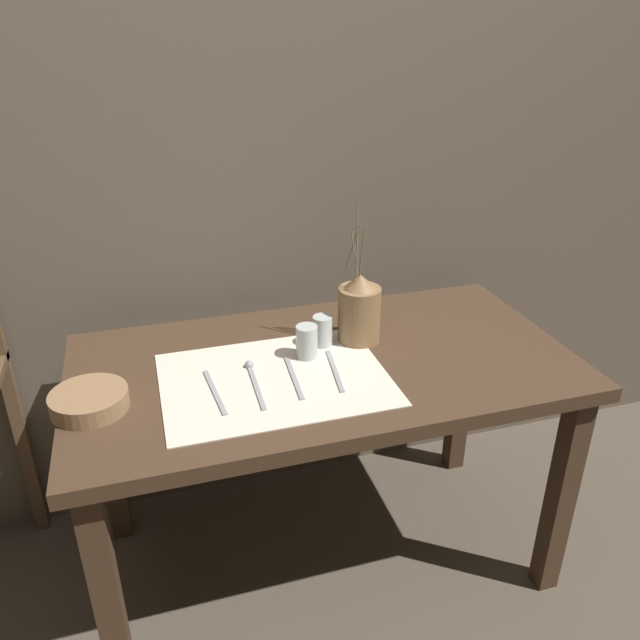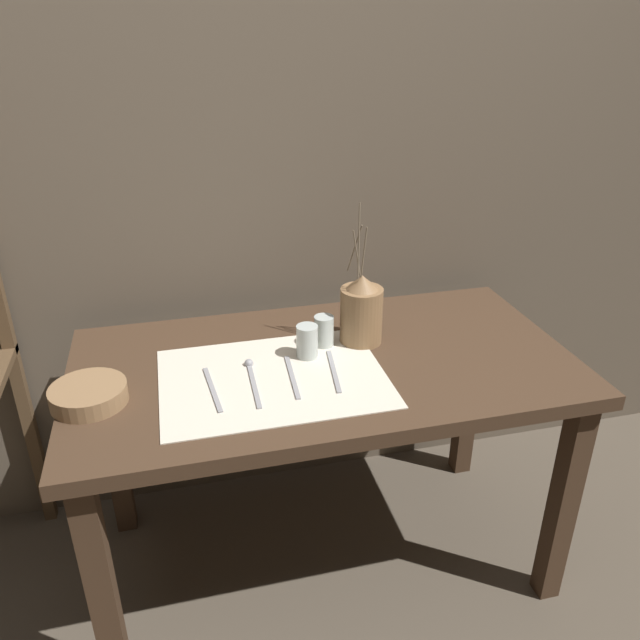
% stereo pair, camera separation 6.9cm
% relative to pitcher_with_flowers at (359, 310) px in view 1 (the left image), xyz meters
% --- Properties ---
extents(ground_plane, '(12.00, 12.00, 0.00)m').
position_rel_pitcher_with_flowers_xyz_m(ground_plane, '(-0.13, -0.08, -0.80)').
color(ground_plane, brown).
extents(stone_wall_back, '(7.00, 0.06, 2.40)m').
position_rel_pitcher_with_flowers_xyz_m(stone_wall_back, '(-0.13, 0.38, 0.40)').
color(stone_wall_back, brown).
rests_on(stone_wall_back, ground_plane).
extents(wooden_table, '(1.33, 0.70, 0.71)m').
position_rel_pitcher_with_flowers_xyz_m(wooden_table, '(-0.13, -0.08, -0.19)').
color(wooden_table, '#422D1E').
rests_on(wooden_table, ground_plane).
extents(linen_cloth, '(0.57, 0.42, 0.00)m').
position_rel_pitcher_with_flowers_xyz_m(linen_cloth, '(-0.27, -0.14, -0.09)').
color(linen_cloth, beige).
rests_on(linen_cloth, wooden_table).
extents(pitcher_with_flowers, '(0.12, 0.12, 0.40)m').
position_rel_pitcher_with_flowers_xyz_m(pitcher_with_flowers, '(0.00, 0.00, 0.00)').
color(pitcher_with_flowers, olive).
rests_on(pitcher_with_flowers, wooden_table).
extents(wooden_bowl, '(0.18, 0.18, 0.04)m').
position_rel_pitcher_with_flowers_xyz_m(wooden_bowl, '(-0.72, -0.14, -0.07)').
color(wooden_bowl, '#8E6B47').
rests_on(wooden_bowl, wooden_table).
extents(glass_tumbler_near, '(0.06, 0.06, 0.09)m').
position_rel_pitcher_with_flowers_xyz_m(glass_tumbler_near, '(-0.17, -0.05, -0.04)').
color(glass_tumbler_near, '#B7C1BC').
rests_on(glass_tumbler_near, wooden_table).
extents(glass_tumbler_far, '(0.05, 0.05, 0.09)m').
position_rel_pitcher_with_flowers_xyz_m(glass_tumbler_far, '(-0.11, -0.00, -0.05)').
color(glass_tumbler_far, '#B7C1BC').
rests_on(glass_tumbler_far, wooden_table).
extents(knife_center, '(0.03, 0.21, 0.00)m').
position_rel_pitcher_with_flowers_xyz_m(knife_center, '(-0.43, -0.16, -0.09)').
color(knife_center, '#939399').
rests_on(knife_center, wooden_table).
extents(spoon_inner, '(0.02, 0.22, 0.02)m').
position_rel_pitcher_with_flowers_xyz_m(spoon_inner, '(-0.33, -0.11, -0.09)').
color(spoon_inner, '#939399').
rests_on(spoon_inner, wooden_table).
extents(fork_inner, '(0.02, 0.21, 0.00)m').
position_rel_pitcher_with_flowers_xyz_m(fork_inner, '(-0.23, -0.15, -0.09)').
color(fork_inner, '#939399').
rests_on(fork_inner, wooden_table).
extents(fork_outer, '(0.04, 0.21, 0.00)m').
position_rel_pitcher_with_flowers_xyz_m(fork_outer, '(-0.12, -0.15, -0.09)').
color(fork_outer, '#939399').
rests_on(fork_outer, wooden_table).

